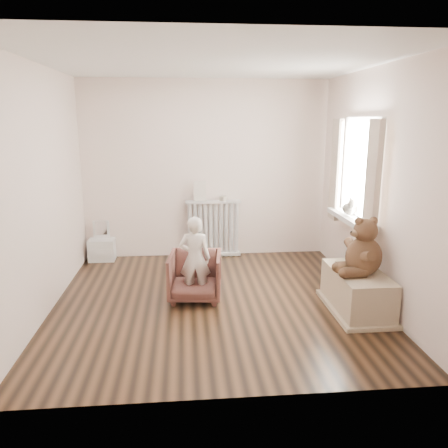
{
  "coord_description": "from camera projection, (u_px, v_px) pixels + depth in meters",
  "views": [
    {
      "loc": [
        -0.32,
        -4.66,
        2.03
      ],
      "look_at": [
        0.15,
        0.45,
        0.8
      ],
      "focal_mm": 35.0,
      "sensor_mm": 36.0,
      "label": 1
    }
  ],
  "objects": [
    {
      "name": "window_sill",
      "position": [
        351.0,
        219.0,
        5.25
      ],
      "size": [
        0.22,
        1.1,
        0.06
      ],
      "primitive_type": "cube",
      "color": "silver",
      "rests_on": "right_wall"
    },
    {
      "name": "curtain_left",
      "position": [
        373.0,
        182.0,
        4.57
      ],
      "size": [
        0.06,
        0.26,
        1.3
      ],
      "primitive_type": "cube",
      "color": "beige",
      "rests_on": "right_wall"
    },
    {
      "name": "child",
      "position": [
        195.0,
        258.0,
        4.92
      ],
      "size": [
        0.38,
        0.27,
        0.97
      ],
      "primitive_type": "imported",
      "rotation": [
        0.0,
        0.0,
        3.03
      ],
      "color": "white",
      "rests_on": "armchair"
    },
    {
      "name": "paper_doll",
      "position": [
        200.0,
        191.0,
        6.39
      ],
      "size": [
        0.18,
        0.02,
        0.29
      ],
      "primitive_type": "cube",
      "color": "beige",
      "rests_on": "radiator"
    },
    {
      "name": "curtain_right",
      "position": [
        336.0,
        170.0,
        5.67
      ],
      "size": [
        0.06,
        0.26,
        1.3
      ],
      "primitive_type": "cube",
      "color": "beige",
      "rests_on": "right_wall"
    },
    {
      "name": "teddy_bear",
      "position": [
        364.0,
        254.0,
        4.54
      ],
      "size": [
        0.51,
        0.41,
        0.61
      ],
      "primitive_type": null,
      "rotation": [
        0.0,
        0.0,
        0.06
      ],
      "color": "#3C2617",
      "rests_on": "toy_bench"
    },
    {
      "name": "floor",
      "position": [
        215.0,
        301.0,
        5.01
      ],
      "size": [
        3.6,
        3.6,
        0.01
      ],
      "primitive_type": "cube",
      "color": "black",
      "rests_on": "ground"
    },
    {
      "name": "toy_bench",
      "position": [
        357.0,
        293.0,
        4.72
      ],
      "size": [
        0.5,
        0.95,
        0.45
      ],
      "primitive_type": "cube",
      "color": "#BAAA8B",
      "rests_on": "floor"
    },
    {
      "name": "armchair",
      "position": [
        195.0,
        276.0,
        5.02
      ],
      "size": [
        0.65,
        0.66,
        0.55
      ],
      "primitive_type": "imported",
      "rotation": [
        0.0,
        0.0,
        -0.11
      ],
      "color": "brown",
      "rests_on": "floor"
    },
    {
      "name": "left_wall",
      "position": [
        42.0,
        191.0,
        4.55
      ],
      "size": [
        0.02,
        3.6,
        2.6
      ],
      "primitive_type": "cube",
      "color": "white",
      "rests_on": "ground"
    },
    {
      "name": "radiator",
      "position": [
        213.0,
        232.0,
        6.56
      ],
      "size": [
        0.82,
        0.15,
        0.86
      ],
      "primitive_type": "cube",
      "color": "silver",
      "rests_on": "floor"
    },
    {
      "name": "toy_vanity",
      "position": [
        101.0,
        242.0,
        6.41
      ],
      "size": [
        0.37,
        0.27,
        0.58
      ],
      "primitive_type": "cube",
      "color": "silver",
      "rests_on": "floor"
    },
    {
      "name": "tin_a",
      "position": [
        223.0,
        198.0,
        6.45
      ],
      "size": [
        0.11,
        0.11,
        0.07
      ],
      "primitive_type": "cylinder",
      "color": "#A59E8C",
      "rests_on": "radiator"
    },
    {
      "name": "ceiling",
      "position": [
        213.0,
        62.0,
        4.4
      ],
      "size": [
        3.6,
        3.6,
        0.01
      ],
      "primitive_type": "cube",
      "color": "white",
      "rests_on": "ground"
    },
    {
      "name": "back_wall",
      "position": [
        206.0,
        170.0,
        6.45
      ],
      "size": [
        3.6,
        0.02,
        2.6
      ],
      "primitive_type": "cube",
      "color": "white",
      "rests_on": "ground"
    },
    {
      "name": "window",
      "position": [
        362.0,
        170.0,
        5.12
      ],
      "size": [
        0.03,
        0.9,
        1.1
      ],
      "primitive_type": "cube",
      "color": "white",
      "rests_on": "right_wall"
    },
    {
      "name": "front_wall",
      "position": [
        232.0,
        230.0,
        2.96
      ],
      "size": [
        3.6,
        0.02,
        2.6
      ],
      "primitive_type": "cube",
      "color": "white",
      "rests_on": "ground"
    },
    {
      "name": "right_wall",
      "position": [
        375.0,
        187.0,
        4.87
      ],
      "size": [
        0.02,
        3.6,
        2.6
      ],
      "primitive_type": "cube",
      "color": "white",
      "rests_on": "ground"
    },
    {
      "name": "plush_cat",
      "position": [
        349.0,
        207.0,
        5.25
      ],
      "size": [
        0.21,
        0.29,
        0.22
      ],
      "primitive_type": null,
      "rotation": [
        0.0,
        0.0,
        -0.17
      ],
      "color": "#6B665D",
      "rests_on": "window_sill"
    }
  ]
}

